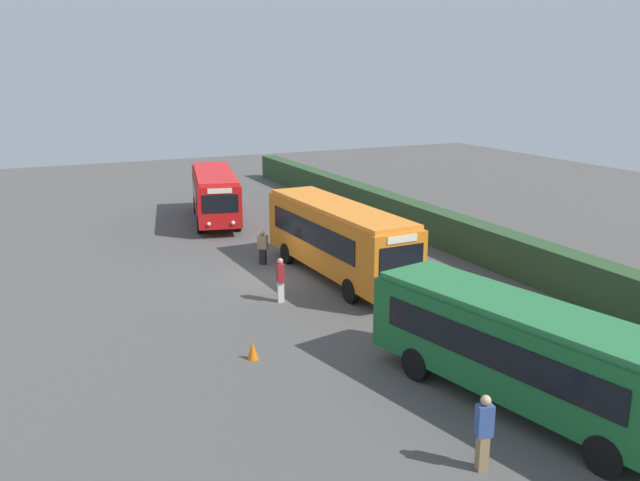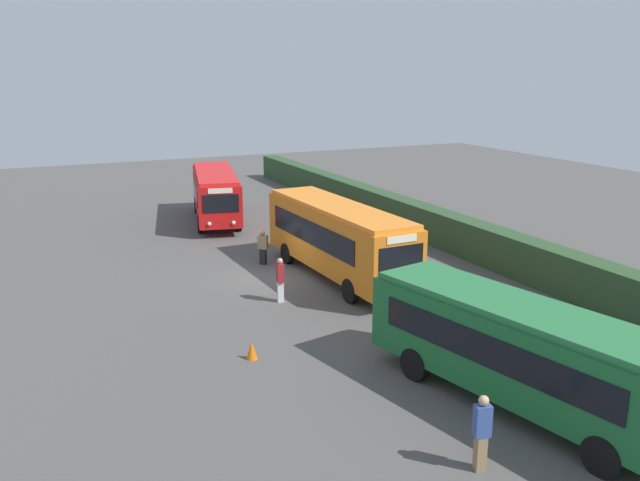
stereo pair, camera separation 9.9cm
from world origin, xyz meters
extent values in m
plane|color=#514F4C|center=(0.00, 0.00, 0.00)|extent=(82.94, 82.94, 0.00)
cube|color=red|center=(-11.99, 1.10, 1.71)|extent=(9.32, 4.34, 2.33)
cube|color=red|center=(-11.99, 1.10, 2.98)|extent=(9.01, 4.09, 0.20)
cube|color=black|center=(-12.01, 2.35, 1.99)|extent=(6.86, 1.60, 0.93)
cube|color=black|center=(-12.55, -0.01, 1.99)|extent=(6.86, 1.60, 0.93)
cube|color=black|center=(-7.58, 0.10, 1.99)|extent=(0.48, 1.92, 0.98)
cube|color=silver|center=(-7.58, 0.10, 2.70)|extent=(0.33, 1.29, 0.28)
cylinder|color=black|center=(-9.02, 1.55, 0.50)|extent=(1.04, 0.50, 1.00)
cylinder|color=black|center=(-9.51, -0.59, 0.50)|extent=(1.04, 0.50, 1.00)
cylinder|color=black|center=(-14.46, 2.79, 0.50)|extent=(1.04, 0.50, 1.00)
cylinder|color=black|center=(-14.95, 0.66, 0.50)|extent=(1.04, 0.50, 1.00)
sphere|color=silver|center=(-7.42, 0.73, 0.90)|extent=(0.22, 0.22, 0.22)
sphere|color=silver|center=(-7.71, -0.55, 0.90)|extent=(0.22, 0.22, 0.22)
cube|color=orange|center=(1.26, 2.78, 1.84)|extent=(10.02, 2.68, 2.57)
cube|color=orange|center=(1.26, 2.78, 3.22)|extent=(9.72, 2.48, 0.20)
cube|color=black|center=(0.92, 3.97, 2.15)|extent=(7.76, 0.27, 1.03)
cube|color=black|center=(0.99, 1.56, 2.15)|extent=(7.76, 0.27, 1.03)
cube|color=black|center=(6.25, 2.93, 2.15)|extent=(0.10, 1.95, 1.08)
cube|color=silver|center=(6.25, 2.93, 2.94)|extent=(0.08, 1.31, 0.28)
cylinder|color=black|center=(4.31, 3.96, 0.50)|extent=(1.01, 0.31, 1.00)
cylinder|color=black|center=(4.37, 1.78, 0.50)|extent=(1.01, 0.31, 1.00)
cylinder|color=black|center=(-1.86, 3.77, 0.50)|extent=(1.01, 0.31, 1.00)
cylinder|color=black|center=(-1.79, 1.59, 0.50)|extent=(1.01, 0.31, 1.00)
sphere|color=silver|center=(6.24, 3.58, 0.90)|extent=(0.22, 0.22, 0.22)
sphere|color=silver|center=(6.28, 2.27, 0.90)|extent=(0.22, 0.22, 0.22)
cube|color=#19602D|center=(13.91, 2.09, 1.66)|extent=(10.06, 4.32, 2.21)
cube|color=#27723C|center=(13.91, 2.09, 2.86)|extent=(9.74, 4.08, 0.20)
cube|color=black|center=(13.37, 3.23, 1.92)|extent=(7.48, 1.57, 0.88)
cube|color=black|center=(13.86, 0.84, 1.92)|extent=(7.48, 1.57, 0.88)
cylinder|color=black|center=(17.10, 1.62, 0.50)|extent=(1.04, 0.48, 1.00)
cylinder|color=black|center=(10.72, 2.57, 0.50)|extent=(1.04, 0.48, 1.00)
cylinder|color=black|center=(11.16, 0.40, 0.50)|extent=(1.04, 0.48, 1.00)
cube|color=black|center=(-2.15, 0.49, 0.38)|extent=(0.38, 0.38, 0.76)
cube|color=olive|center=(-2.15, 0.49, 1.10)|extent=(0.51, 0.51, 0.67)
sphere|color=#8C6647|center=(-2.15, 0.49, 1.54)|extent=(0.21, 0.21, 0.21)
cube|color=silver|center=(3.09, -0.72, 0.42)|extent=(0.30, 0.28, 0.85)
cube|color=maroon|center=(3.09, -0.72, 1.22)|extent=(0.44, 0.33, 0.74)
sphere|color=tan|center=(3.09, -0.72, 1.71)|extent=(0.23, 0.23, 0.23)
cube|color=olive|center=(15.74, -0.78, 0.44)|extent=(0.29, 0.29, 0.89)
cube|color=#334C8C|center=(15.74, -0.78, 1.28)|extent=(0.34, 0.43, 0.78)
sphere|color=tan|center=(15.74, -0.78, 1.79)|extent=(0.24, 0.24, 0.24)
cube|color=#2D4A2A|center=(0.00, 10.25, 0.91)|extent=(53.47, 1.17, 1.83)
cone|color=orange|center=(7.72, -3.56, 0.30)|extent=(0.36, 0.36, 0.60)
camera|label=1|loc=(26.38, -10.01, 9.11)|focal=37.01mm
camera|label=2|loc=(26.43, -9.92, 9.11)|focal=37.01mm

